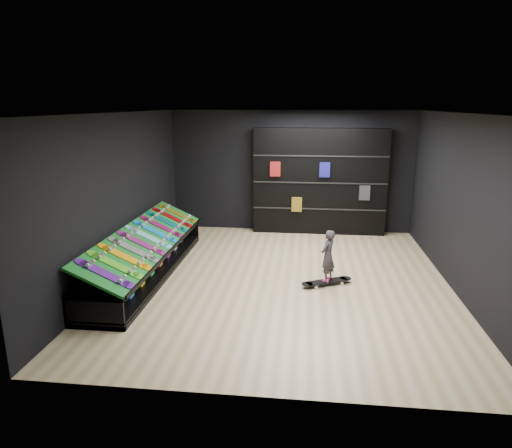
# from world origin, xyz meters

# --- Properties ---
(floor) EXTENTS (6.00, 7.00, 0.01)m
(floor) POSITION_xyz_m (0.00, 0.00, 0.00)
(floor) COLOR #CBB889
(floor) RESTS_ON ground
(ceiling) EXTENTS (6.00, 7.00, 0.01)m
(ceiling) POSITION_xyz_m (0.00, 0.00, 3.00)
(ceiling) COLOR white
(ceiling) RESTS_ON ground
(wall_back) EXTENTS (6.00, 0.02, 3.00)m
(wall_back) POSITION_xyz_m (0.00, 3.50, 1.50)
(wall_back) COLOR black
(wall_back) RESTS_ON ground
(wall_front) EXTENTS (6.00, 0.02, 3.00)m
(wall_front) POSITION_xyz_m (0.00, -3.50, 1.50)
(wall_front) COLOR black
(wall_front) RESTS_ON ground
(wall_left) EXTENTS (0.02, 7.00, 3.00)m
(wall_left) POSITION_xyz_m (-3.00, 0.00, 1.50)
(wall_left) COLOR black
(wall_left) RESTS_ON ground
(wall_right) EXTENTS (0.02, 7.00, 3.00)m
(wall_right) POSITION_xyz_m (3.00, 0.00, 1.50)
(wall_right) COLOR black
(wall_right) RESTS_ON ground
(display_rack) EXTENTS (0.90, 4.50, 0.50)m
(display_rack) POSITION_xyz_m (-2.55, 0.00, 0.25)
(display_rack) COLOR black
(display_rack) RESTS_ON ground
(turf_ramp) EXTENTS (0.92, 4.50, 0.46)m
(turf_ramp) POSITION_xyz_m (-2.50, 0.00, 0.71)
(turf_ramp) COLOR #0E5B1B
(turf_ramp) RESTS_ON display_rack
(back_shelving) EXTENTS (3.23, 0.38, 2.59)m
(back_shelving) POSITION_xyz_m (0.72, 3.32, 1.29)
(back_shelving) COLOR black
(back_shelving) RESTS_ON ground
(floor_skateboard) EXTENTS (0.97, 0.64, 0.09)m
(floor_skateboard) POSITION_xyz_m (0.82, -0.17, 0.04)
(floor_skateboard) COLOR black
(floor_skateboard) RESTS_ON ground
(child) EXTENTS (0.24, 0.26, 0.56)m
(child) POSITION_xyz_m (0.82, -0.17, 0.37)
(child) COLOR black
(child) RESTS_ON floor_skateboard
(display_board_0) EXTENTS (0.93, 0.22, 0.50)m
(display_board_0) POSITION_xyz_m (-2.49, -1.90, 0.74)
(display_board_0) COLOR purple
(display_board_0) RESTS_ON turf_ramp
(display_board_1) EXTENTS (0.93, 0.22, 0.50)m
(display_board_1) POSITION_xyz_m (-2.49, -1.52, 0.74)
(display_board_1) COLOR green
(display_board_1) RESTS_ON turf_ramp
(display_board_2) EXTENTS (0.93, 0.22, 0.50)m
(display_board_2) POSITION_xyz_m (-2.49, -1.14, 0.74)
(display_board_2) COLOR yellow
(display_board_2) RESTS_ON turf_ramp
(display_board_3) EXTENTS (0.93, 0.22, 0.50)m
(display_board_3) POSITION_xyz_m (-2.49, -0.76, 0.74)
(display_board_3) COLOR black
(display_board_3) RESTS_ON turf_ramp
(display_board_4) EXTENTS (0.93, 0.22, 0.50)m
(display_board_4) POSITION_xyz_m (-2.49, -0.38, 0.74)
(display_board_4) COLOR #2626BF
(display_board_4) RESTS_ON turf_ramp
(display_board_5) EXTENTS (0.93, 0.22, 0.50)m
(display_board_5) POSITION_xyz_m (-2.49, 0.00, 0.74)
(display_board_5) COLOR #0CB2E5
(display_board_5) RESTS_ON turf_ramp
(display_board_6) EXTENTS (0.93, 0.22, 0.50)m
(display_board_6) POSITION_xyz_m (-2.49, 0.38, 0.74)
(display_board_6) COLOR blue
(display_board_6) RESTS_ON turf_ramp
(display_board_7) EXTENTS (0.93, 0.22, 0.50)m
(display_board_7) POSITION_xyz_m (-2.49, 0.76, 0.74)
(display_board_7) COLOR #E5198C
(display_board_7) RESTS_ON turf_ramp
(display_board_8) EXTENTS (0.93, 0.22, 0.50)m
(display_board_8) POSITION_xyz_m (-2.49, 1.14, 0.74)
(display_board_8) COLOR #0C8C99
(display_board_8) RESTS_ON turf_ramp
(display_board_9) EXTENTS (0.93, 0.22, 0.50)m
(display_board_9) POSITION_xyz_m (-2.49, 1.52, 0.74)
(display_board_9) COLOR red
(display_board_9) RESTS_ON turf_ramp
(display_board_10) EXTENTS (0.93, 0.22, 0.50)m
(display_board_10) POSITION_xyz_m (-2.49, 1.90, 0.74)
(display_board_10) COLOR yellow
(display_board_10) RESTS_ON turf_ramp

